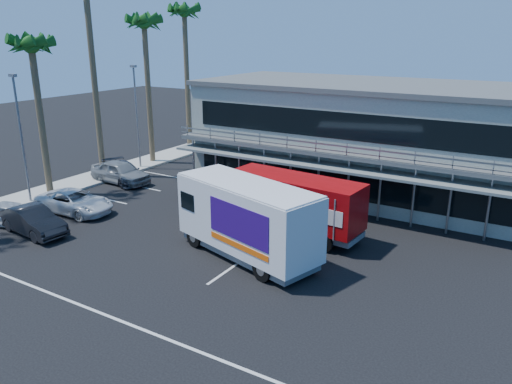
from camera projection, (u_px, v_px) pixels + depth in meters
The scene contains 15 objects.
ground at pixel (198, 257), 24.20m from camera, with size 120.00×120.00×0.00m, color black.
building at pixel (366, 137), 33.81m from camera, with size 22.40×12.00×7.30m.
curb_strip at pixel (84, 181), 36.44m from camera, with size 3.00×32.00×0.16m, color #A5A399.
palm_c at pixel (32, 53), 31.16m from camera, with size 2.80×2.80×10.75m.
palm_e at pixel (144, 31), 38.81m from camera, with size 2.80×2.80×12.25m.
palm_f at pixel (185, 20), 43.23m from camera, with size 2.80×2.80×13.25m.
light_pole_near at pixel (21, 134), 30.62m from camera, with size 0.50×0.25×8.09m.
light_pole_far at pixel (137, 112), 38.78m from camera, with size 0.50×0.25×8.09m.
red_truck at pixel (284, 201), 26.81m from camera, with size 9.71×3.09×3.22m.
white_van at pixel (247, 219), 23.68m from camera, with size 8.06×4.66×3.73m.
parked_car_a at pixel (12, 214), 28.04m from camera, with size 1.62×4.01×1.37m, color #B3B6BA.
parked_car_b at pixel (33, 221), 26.89m from camera, with size 1.56×4.47×1.47m, color black.
parked_car_c at pixel (74, 202), 30.09m from camera, with size 2.29×4.97×1.38m, color silver.
parked_car_d at pixel (125, 173), 36.33m from camera, with size 1.94×4.78×1.39m, color #282C35.
parked_car_e at pixel (120, 172), 35.97m from camera, with size 1.93×4.78×1.63m, color gray.
Camera 1 is at (13.78, -17.48, 10.40)m, focal length 35.00 mm.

